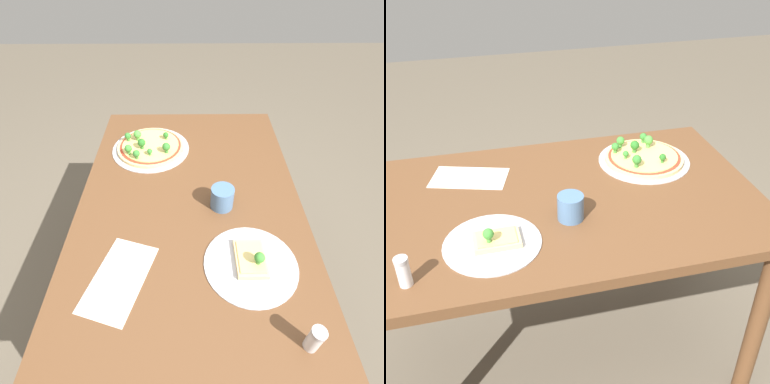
% 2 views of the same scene
% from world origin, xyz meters
% --- Properties ---
extents(ground_plane, '(8.00, 8.00, 0.00)m').
position_xyz_m(ground_plane, '(0.00, 0.00, 0.00)').
color(ground_plane, brown).
extents(dining_table, '(1.32, 0.80, 0.72)m').
position_xyz_m(dining_table, '(0.00, 0.00, 0.63)').
color(dining_table, brown).
rests_on(dining_table, ground_plane).
extents(pizza_tray_whole, '(0.33, 0.33, 0.07)m').
position_xyz_m(pizza_tray_whole, '(0.36, 0.17, 0.73)').
color(pizza_tray_whole, '#B7B7BC').
rests_on(pizza_tray_whole, dining_table).
extents(pizza_tray_slice, '(0.28, 0.28, 0.07)m').
position_xyz_m(pizza_tray_slice, '(-0.22, -0.18, 0.73)').
color(pizza_tray_slice, '#B7B7BC').
rests_on(pizza_tray_slice, dining_table).
extents(drinking_cup, '(0.08, 0.08, 0.08)m').
position_xyz_m(drinking_cup, '(0.02, -0.11, 0.76)').
color(drinking_cup, '#4C7099').
rests_on(drinking_cup, dining_table).
extents(condiment_shaker, '(0.04, 0.04, 0.09)m').
position_xyz_m(condiment_shaker, '(-0.45, -0.29, 0.76)').
color(condiment_shaker, silver).
rests_on(condiment_shaker, dining_table).
extents(paper_menu, '(0.29, 0.21, 0.00)m').
position_xyz_m(paper_menu, '(-0.26, 0.20, 0.72)').
color(paper_menu, silver).
rests_on(paper_menu, dining_table).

